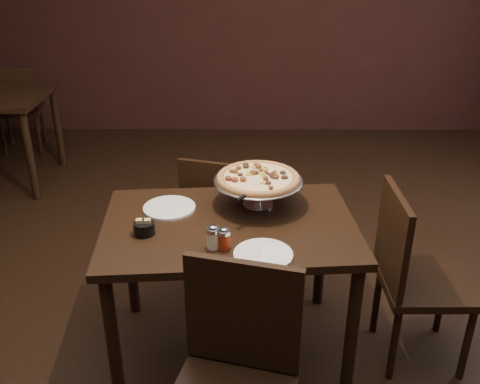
{
  "coord_description": "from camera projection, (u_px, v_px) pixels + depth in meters",
  "views": [
    {
      "loc": [
        0.09,
        -2.24,
        1.99
      ],
      "look_at": [
        0.07,
        0.04,
        0.89
      ],
      "focal_mm": 40.0,
      "sensor_mm": 36.0,
      "label": 1
    }
  ],
  "objects": [
    {
      "name": "napkin_stack",
      "position": [
        276.0,
        255.0,
        2.27
      ],
      "size": [
        0.13,
        0.13,
        0.01
      ],
      "primitive_type": "cube",
      "rotation": [
        0.0,
        0.0,
        -0.06
      ],
      "color": "white",
      "rests_on": "dining_table"
    },
    {
      "name": "chair_near",
      "position": [
        234.0,
        379.0,
        1.96
      ],
      "size": [
        0.54,
        0.54,
        0.95
      ],
      "rotation": [
        0.0,
        0.0,
        -0.25
      ],
      "color": "black",
      "rests_on": "ground"
    },
    {
      "name": "serving_spatula",
      "position": [
        244.0,
        197.0,
        2.47
      ],
      "size": [
        0.14,
        0.14,
        0.02
      ],
      "rotation": [
        0.0,
        0.0,
        -0.67
      ],
      "color": "#B3B4BA",
      "rests_on": "pizza_stand"
    },
    {
      "name": "bg_chair_far",
      "position": [
        17.0,
        106.0,
        5.21
      ],
      "size": [
        0.48,
        0.48,
        0.88
      ],
      "rotation": [
        0.0,
        0.0,
        3.34
      ],
      "color": "black",
      "rests_on": "ground"
    },
    {
      "name": "pepper_flake_shaker",
      "position": [
        224.0,
        239.0,
        2.32
      ],
      "size": [
        0.06,
        0.06,
        0.1
      ],
      "color": "maroon",
      "rests_on": "dining_table"
    },
    {
      "name": "packet_caddy",
      "position": [
        144.0,
        228.0,
        2.44
      ],
      "size": [
        0.1,
        0.1,
        0.08
      ],
      "rotation": [
        0.0,
        0.0,
        0.03
      ],
      "color": "black",
      "rests_on": "dining_table"
    },
    {
      "name": "room",
      "position": [
        237.0,
        86.0,
        2.29
      ],
      "size": [
        6.04,
        7.04,
        2.84
      ],
      "color": "black",
      "rests_on": "ground"
    },
    {
      "name": "chair_far",
      "position": [
        216.0,
        211.0,
        3.3
      ],
      "size": [
        0.47,
        0.47,
        0.82
      ],
      "rotation": [
        0.0,
        0.0,
        2.86
      ],
      "color": "black",
      "rests_on": "ground"
    },
    {
      "name": "plate_left",
      "position": [
        169.0,
        208.0,
        2.67
      ],
      "size": [
        0.26,
        0.26,
        0.01
      ],
      "primitive_type": "cylinder",
      "color": "white",
      "rests_on": "dining_table"
    },
    {
      "name": "plate_near",
      "position": [
        263.0,
        254.0,
        2.28
      ],
      "size": [
        0.26,
        0.26,
        0.01
      ],
      "primitive_type": "cylinder",
      "color": "white",
      "rests_on": "dining_table"
    },
    {
      "name": "pizza_stand",
      "position": [
        258.0,
        178.0,
        2.64
      ],
      "size": [
        0.45,
        0.45,
        0.18
      ],
      "color": "#B3B4BA",
      "rests_on": "dining_table"
    },
    {
      "name": "dining_table",
      "position": [
        230.0,
        241.0,
        2.59
      ],
      "size": [
        1.26,
        0.89,
        0.75
      ],
      "rotation": [
        0.0,
        0.0,
        0.08
      ],
      "color": "black",
      "rests_on": "ground"
    },
    {
      "name": "chair_side",
      "position": [
        413.0,
        272.0,
        2.6
      ],
      "size": [
        0.44,
        0.44,
        0.93
      ],
      "rotation": [
        0.0,
        0.0,
        1.58
      ],
      "color": "black",
      "rests_on": "ground"
    },
    {
      "name": "parmesan_shaker",
      "position": [
        213.0,
        237.0,
        2.32
      ],
      "size": [
        0.06,
        0.06,
        0.11
      ],
      "color": "beige",
      "rests_on": "dining_table"
    }
  ]
}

